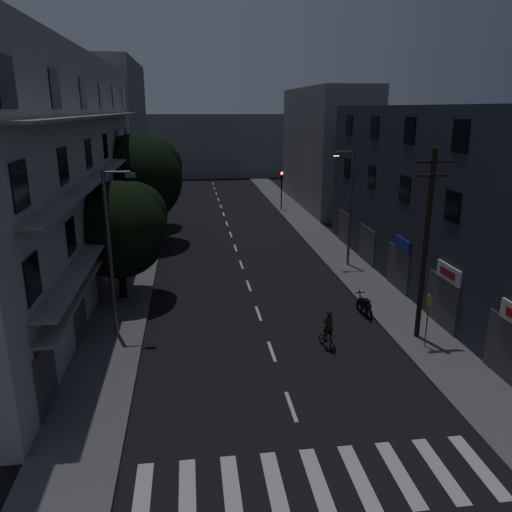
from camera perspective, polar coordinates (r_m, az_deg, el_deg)
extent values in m
plane|color=black|center=(40.74, -2.43, 1.11)|extent=(160.00, 160.00, 0.00)
cube|color=#565659|center=(40.76, -12.99, 0.81)|extent=(3.00, 90.00, 0.15)
cube|color=#565659|center=(42.03, 7.81, 1.56)|extent=(3.00, 90.00, 0.15)
cube|color=beige|center=(16.33, -12.91, -25.44)|extent=(0.50, 3.00, 0.01)
cube|color=beige|center=(16.24, -7.86, -25.39)|extent=(0.50, 3.00, 0.01)
cube|color=beige|center=(16.26, -2.79, -25.16)|extent=(0.50, 3.00, 0.01)
cube|color=beige|center=(16.39, 2.20, -24.77)|extent=(0.50, 3.00, 0.01)
cube|color=beige|center=(16.61, 7.05, -24.23)|extent=(0.50, 3.00, 0.01)
cube|color=beige|center=(16.93, 11.70, -23.56)|extent=(0.50, 3.00, 0.01)
cube|color=beige|center=(17.35, 16.10, -22.79)|extent=(0.50, 3.00, 0.01)
cube|color=beige|center=(17.85, 20.23, -21.95)|extent=(0.50, 3.00, 0.01)
cube|color=beige|center=(18.42, 24.08, -21.06)|extent=(0.50, 3.00, 0.01)
cube|color=beige|center=(19.72, 4.03, -16.77)|extent=(0.15, 2.00, 0.01)
cube|color=beige|center=(23.54, 1.81, -10.82)|extent=(0.15, 2.00, 0.01)
cube|color=beige|center=(27.57, 0.28, -6.57)|extent=(0.15, 2.00, 0.01)
cube|color=beige|center=(31.72, -0.84, -3.41)|extent=(0.15, 2.00, 0.01)
cube|color=beige|center=(35.96, -1.69, -0.98)|extent=(0.15, 2.00, 0.01)
cube|color=beige|center=(40.26, -2.36, 0.93)|extent=(0.15, 2.00, 0.01)
cube|color=beige|center=(44.59, -2.91, 2.47)|extent=(0.15, 2.00, 0.01)
cube|color=beige|center=(48.96, -3.35, 3.73)|extent=(0.15, 2.00, 0.01)
cube|color=beige|center=(53.34, -3.72, 4.79)|extent=(0.15, 2.00, 0.01)
cube|color=beige|center=(57.75, -4.04, 5.69)|extent=(0.15, 2.00, 0.01)
cube|color=beige|center=(62.17, -4.32, 6.46)|extent=(0.15, 2.00, 0.01)
cube|color=beige|center=(66.59, -4.55, 7.13)|extent=(0.15, 2.00, 0.01)
cube|color=beige|center=(71.03, -4.76, 7.71)|extent=(0.15, 2.00, 0.01)
cube|color=beige|center=(75.48, -4.95, 8.22)|extent=(0.15, 2.00, 0.01)
cube|color=#B1B1AC|center=(33.44, -22.58, 8.72)|extent=(6.00, 36.00, 14.00)
cube|color=black|center=(20.02, -23.09, -11.04)|extent=(0.06, 1.60, 1.60)
cube|color=black|center=(25.34, -19.68, -4.85)|extent=(0.06, 1.60, 1.60)
cube|color=black|center=(30.91, -17.51, -0.84)|extent=(0.06, 1.60, 1.60)
cube|color=black|center=(36.62, -16.01, 1.94)|extent=(0.06, 1.60, 1.60)
cube|color=black|center=(42.41, -14.92, 3.96)|extent=(0.06, 1.60, 1.60)
cube|color=black|center=(48.25, -14.09, 5.50)|extent=(0.06, 1.60, 1.60)
cube|color=black|center=(18.83, -24.17, -2.33)|extent=(0.06, 1.60, 1.60)
cube|color=black|center=(24.41, -20.40, 2.17)|extent=(0.06, 1.60, 1.60)
cube|color=black|center=(30.16, -18.03, 4.98)|extent=(0.06, 1.60, 1.60)
cube|color=black|center=(35.98, -16.42, 6.87)|extent=(0.06, 1.60, 1.60)
cube|color=black|center=(41.86, -15.24, 8.24)|extent=(0.06, 1.60, 1.60)
cube|color=black|center=(47.77, -14.36, 9.26)|extent=(0.06, 1.60, 1.60)
cube|color=black|center=(18.14, -25.36, 7.29)|extent=(0.06, 1.60, 1.60)
cube|color=black|center=(23.88, -21.17, 9.62)|extent=(0.06, 1.60, 1.60)
cube|color=black|center=(29.73, -18.58, 11.02)|extent=(0.06, 1.60, 1.60)
cube|color=black|center=(35.63, -16.84, 11.95)|extent=(0.06, 1.60, 1.60)
cube|color=black|center=(41.55, -15.58, 12.60)|extent=(0.06, 1.60, 1.60)
cube|color=black|center=(47.50, -14.64, 13.09)|extent=(0.06, 1.60, 1.60)
cube|color=black|center=(17.99, -26.66, 17.36)|extent=(0.06, 1.60, 1.60)
cube|color=black|center=(23.77, -22.00, 17.28)|extent=(0.06, 1.60, 1.60)
cube|color=black|center=(29.64, -19.17, 17.17)|extent=(0.06, 1.60, 1.60)
cube|color=black|center=(35.55, -17.28, 17.08)|extent=(0.06, 1.60, 1.60)
cube|color=black|center=(41.49, -15.94, 17.00)|extent=(0.06, 1.60, 1.60)
cube|color=black|center=(47.44, -14.93, 16.94)|extent=(0.06, 1.60, 1.60)
cube|color=gray|center=(33.21, -16.16, 4.02)|extent=(1.00, 32.40, 0.12)
cube|color=gray|center=(32.71, -16.61, 9.50)|extent=(1.00, 32.40, 0.12)
cube|color=gray|center=(32.51, -17.09, 15.09)|extent=(1.00, 32.40, 0.12)
cube|color=gray|center=(33.42, -16.21, 2.51)|extent=(0.80, 32.40, 0.12)
cube|color=#424247|center=(20.29, -22.87, -12.55)|extent=(0.06, 2.40, 2.40)
cube|color=#424247|center=(25.55, -19.52, -6.11)|extent=(0.06, 2.40, 2.40)
cube|color=#424247|center=(31.09, -17.40, -1.89)|extent=(0.06, 2.40, 2.40)
cube|color=#424247|center=(36.77, -15.92, 1.03)|extent=(0.06, 2.40, 2.40)
cube|color=#424247|center=(42.54, -14.85, 3.17)|extent=(0.06, 2.40, 2.40)
cube|color=#424247|center=(48.36, -14.03, 4.80)|extent=(0.06, 2.40, 2.40)
cube|color=#292C38|center=(32.54, 21.06, 6.02)|extent=(6.00, 28.00, 11.00)
cube|color=black|center=(25.79, 21.54, 5.28)|extent=(0.06, 1.40, 1.50)
cube|color=black|center=(30.64, 16.64, 7.36)|extent=(0.06, 1.40, 1.50)
cube|color=black|center=(35.68, 13.07, 8.83)|extent=(0.06, 1.40, 1.50)
cube|color=black|center=(40.84, 10.37, 9.91)|extent=(0.06, 1.40, 1.50)
cube|color=black|center=(25.43, 22.34, 12.58)|extent=(0.06, 1.40, 1.50)
cube|color=black|center=(30.33, 17.16, 13.52)|extent=(0.06, 1.40, 1.50)
cube|color=black|center=(35.41, 13.42, 14.12)|extent=(0.06, 1.40, 1.50)
cube|color=black|center=(40.60, 10.62, 14.53)|extent=(0.06, 1.40, 1.50)
cube|color=#424247|center=(22.81, 26.85, -9.77)|extent=(0.06, 3.00, 2.60)
cube|color=#424247|center=(27.08, 20.44, -4.92)|extent=(0.06, 3.00, 2.60)
cube|color=#424247|center=(31.73, 15.90, -1.39)|extent=(0.06, 3.00, 2.60)
cube|color=#424247|center=(36.62, 12.56, 1.22)|extent=(0.06, 3.00, 2.60)
cube|color=#424247|center=(41.66, 10.01, 3.20)|extent=(0.06, 3.00, 2.60)
cube|color=silver|center=(26.09, 21.17, -1.84)|extent=(0.12, 2.20, 0.80)
cube|color=#B21414|center=(26.05, 21.02, -1.85)|extent=(0.02, 1.40, 0.36)
cube|color=navy|center=(30.80, 16.39, 1.33)|extent=(0.12, 2.00, 0.70)
cube|color=slate|center=(62.76, -15.85, 13.35)|extent=(6.00, 20.00, 16.00)
cube|color=slate|center=(58.38, 7.97, 12.13)|extent=(6.00, 20.00, 13.00)
cube|color=slate|center=(84.39, -5.37, 12.50)|extent=(24.00, 8.00, 10.00)
cylinder|color=black|center=(29.93, -15.14, -1.21)|extent=(0.44, 0.44, 3.69)
sphere|color=black|center=(29.36, -15.46, 2.91)|extent=(5.53, 5.53, 5.53)
sphere|color=black|center=(29.78, -13.81, 4.58)|extent=(3.87, 3.87, 3.87)
sphere|color=black|center=(28.84, -17.02, 3.39)|extent=(3.60, 3.60, 3.60)
cylinder|color=black|center=(41.93, -13.15, 4.68)|extent=(0.44, 0.44, 4.75)
sphere|color=black|center=(41.46, -13.41, 8.54)|extent=(7.15, 7.15, 7.15)
sphere|color=black|center=(42.15, -11.90, 9.98)|extent=(5.01, 5.01, 5.01)
sphere|color=black|center=(40.79, -14.81, 9.08)|extent=(4.65, 4.65, 4.65)
cylinder|color=black|center=(47.81, -12.58, 5.70)|extent=(0.44, 0.44, 4.03)
sphere|color=black|center=(47.43, -12.76, 8.57)|extent=(6.02, 6.02, 6.02)
sphere|color=black|center=(48.01, -11.66, 9.64)|extent=(4.22, 4.22, 4.22)
sphere|color=black|center=(46.85, -13.79, 8.97)|extent=(3.92, 3.92, 3.92)
cylinder|color=black|center=(54.89, 2.92, 6.99)|extent=(0.12, 0.12, 3.20)
cube|color=black|center=(54.59, 2.95, 9.11)|extent=(0.28, 0.22, 0.90)
sphere|color=#FF0C05|center=(54.40, 2.99, 9.44)|extent=(0.22, 0.22, 0.22)
sphere|color=#3F330C|center=(54.44, 2.98, 9.13)|extent=(0.22, 0.22, 0.22)
sphere|color=black|center=(54.48, 2.98, 8.81)|extent=(0.22, 0.22, 0.22)
cylinder|color=black|center=(54.94, -10.85, 6.73)|extent=(0.12, 0.12, 3.20)
cube|color=black|center=(54.64, -10.97, 8.85)|extent=(0.28, 0.22, 0.90)
sphere|color=black|center=(54.45, -10.99, 9.17)|extent=(0.22, 0.22, 0.22)
sphere|color=#3F330C|center=(54.48, -10.98, 8.86)|extent=(0.22, 0.22, 0.22)
sphere|color=#0CFF26|center=(54.52, -10.96, 8.54)|extent=(0.22, 0.22, 0.22)
cylinder|color=slate|center=(24.59, -16.34, 0.11)|extent=(0.18, 0.18, 8.00)
cylinder|color=slate|center=(23.74, -15.66, 9.23)|extent=(1.20, 0.10, 0.10)
cube|color=slate|center=(23.68, -14.17, 8.95)|extent=(0.45, 0.25, 0.18)
cube|color=#4C4C4C|center=(23.70, -14.16, 8.72)|extent=(0.35, 0.18, 0.04)
cylinder|color=#56595D|center=(35.13, 10.76, 5.29)|extent=(0.18, 0.18, 8.00)
cylinder|color=#56595D|center=(34.42, 10.15, 11.66)|extent=(1.20, 0.10, 0.10)
cube|color=#56595D|center=(34.25, 9.16, 11.43)|extent=(0.45, 0.25, 0.18)
cube|color=#FFD88C|center=(34.26, 9.15, 11.27)|extent=(0.35, 0.18, 0.04)
cylinder|color=#5B5E63|center=(45.68, -12.50, 7.74)|extent=(0.18, 0.18, 8.00)
cylinder|color=#5B5E63|center=(45.23, -12.04, 12.66)|extent=(1.20, 0.10, 0.10)
cube|color=#5B5E63|center=(45.20, -11.25, 12.52)|extent=(0.45, 0.25, 0.18)
cube|color=#4C4C4C|center=(45.21, -11.24, 12.39)|extent=(0.35, 0.18, 0.04)
cylinder|color=black|center=(24.36, 18.78, 0.96)|extent=(0.24, 0.24, 9.00)
cube|color=black|center=(23.68, 19.66, 10.09)|extent=(1.80, 0.10, 0.10)
cube|color=black|center=(23.74, 19.52, 8.65)|extent=(1.50, 0.10, 0.10)
cylinder|color=#595B60|center=(24.47, 18.96, -7.07)|extent=(0.06, 0.06, 2.50)
cube|color=yellow|center=(24.08, 19.19, -4.77)|extent=(0.05, 0.35, 0.45)
torus|color=black|center=(27.33, 12.80, -6.53)|extent=(0.17, 0.74, 0.73)
torus|color=black|center=(28.36, 11.75, -5.59)|extent=(0.17, 0.74, 0.73)
cube|color=black|center=(27.72, 12.31, -5.42)|extent=(0.35, 1.15, 0.36)
cube|color=black|center=(27.49, 12.48, -5.02)|extent=(0.35, 0.49, 0.10)
cylinder|color=black|center=(28.15, 11.85, -4.76)|extent=(0.10, 0.45, 0.87)
cube|color=black|center=(28.13, 11.80, -4.10)|extent=(0.57, 0.09, 0.04)
imported|color=black|center=(23.88, 8.17, -9.53)|extent=(0.91, 1.60, 0.80)
imported|color=black|center=(23.55, 8.24, -7.86)|extent=(0.63, 0.50, 1.52)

